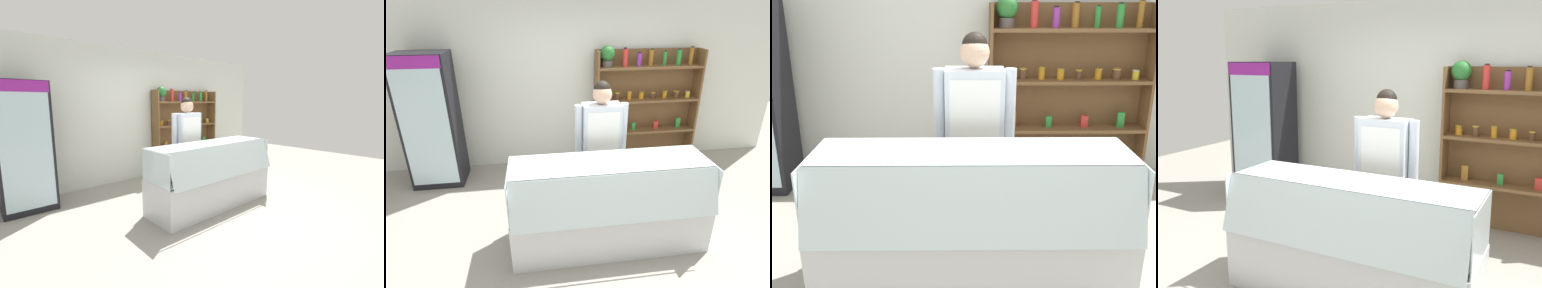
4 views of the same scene
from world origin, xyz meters
The scene contains 6 objects.
ground_plane centered at (0.00, 0.00, 0.00)m, with size 12.00×12.00×0.00m, color gray.
back_wall centered at (0.00, 2.11, 1.35)m, with size 6.80×0.10×2.70m, color silver.
drinks_fridge centered at (-2.34, 1.62, 0.97)m, with size 0.72×0.56×1.94m.
shelving_unit centered at (0.92, 1.91, 1.10)m, with size 1.73×0.29×1.96m.
deli_display_case centered at (-0.11, -0.08, 0.31)m, with size 2.11×0.75×1.01m.
shop_clerk centered at (-0.08, 0.56, 1.02)m, with size 0.64×0.25×1.71m.
Camera 2 is at (-0.85, -2.72, 2.42)m, focal length 28.00 mm.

